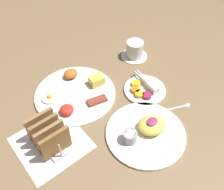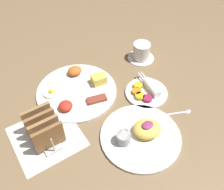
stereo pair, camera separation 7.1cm
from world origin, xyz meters
The scene contains 8 objects.
ground_plane centered at (0.00, 0.00, 0.00)m, with size 3.00×3.00×0.00m, color brown.
napkin_flat centered at (-0.22, 0.01, 0.00)m, with size 0.22×0.22×0.00m.
plate_breakfast centered at (-0.03, 0.14, 0.01)m, with size 0.32×0.32×0.05m.
plate_condiments centered at (0.19, -0.02, 0.01)m, with size 0.17×0.18×0.04m.
plate_foreground centered at (0.05, -0.17, 0.01)m, with size 0.28×0.28×0.06m.
toast_rack centered at (-0.22, 0.01, 0.05)m, with size 0.10×0.15×0.10m.
coffee_cup centered at (0.31, 0.17, 0.04)m, with size 0.12×0.12×0.08m.
teaspoon centered at (0.24, -0.16, 0.00)m, with size 0.12×0.06×0.01m.
Camera 1 is at (-0.35, -0.47, 0.73)m, focal length 40.00 mm.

